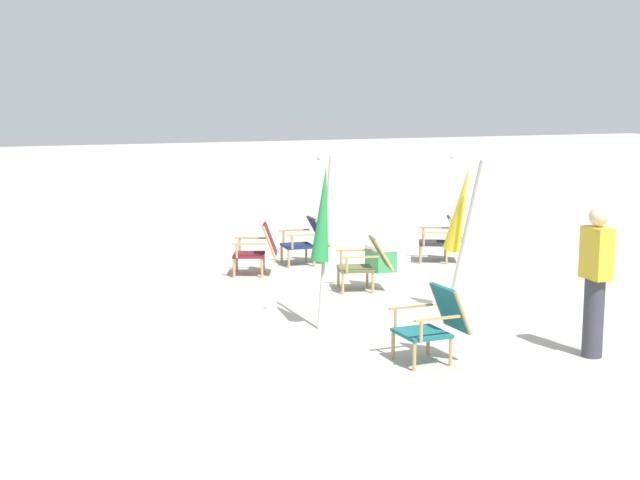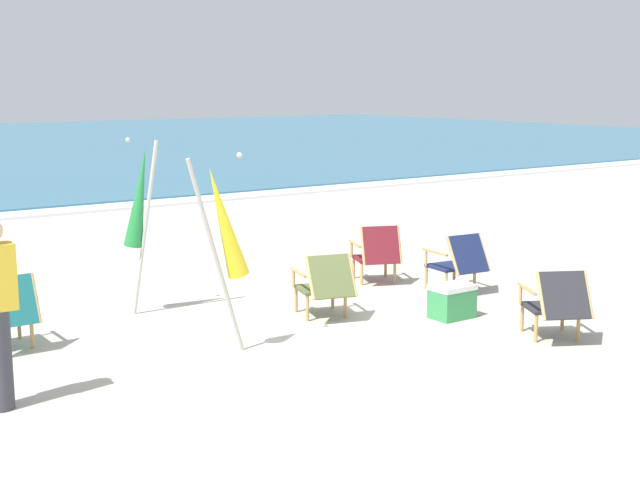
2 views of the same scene
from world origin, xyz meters
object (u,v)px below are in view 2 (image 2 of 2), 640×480
at_px(beach_chair_front_left, 377,252).
at_px(umbrella_furled_green, 140,200).
at_px(cooler_box, 452,301).
at_px(beach_chair_back_right, 557,302).
at_px(beach_chair_mid_center, 459,261).
at_px(umbrella_furled_yellow, 224,224).
at_px(beach_chair_front_right, 6,310).
at_px(beach_chair_far_center, 325,283).

bearing_deg(beach_chair_front_left, umbrella_furled_green, 174.41).
bearing_deg(umbrella_furled_green, cooler_box, -38.08).
bearing_deg(beach_chair_back_right, beach_chair_mid_center, 72.27).
relative_size(umbrella_furled_yellow, cooler_box, 4.18).
distance_m(umbrella_furled_green, cooler_box, 3.84).
xyz_separation_m(beach_chair_front_left, umbrella_furled_green, (-3.31, 0.32, 0.94)).
xyz_separation_m(beach_chair_front_right, umbrella_furled_yellow, (1.78, -1.40, 0.91)).
bearing_deg(beach_chair_front_right, beach_chair_mid_center, -8.40).
height_order(beach_chair_back_right, umbrella_furled_green, umbrella_furled_green).
distance_m(beach_chair_back_right, umbrella_furled_yellow, 3.62).
bearing_deg(beach_chair_front_left, cooler_box, -102.82).
xyz_separation_m(beach_chair_front_right, beach_chair_back_right, (4.88, -3.03, -0.01)).
relative_size(beach_chair_front_left, umbrella_furled_yellow, 0.42).
bearing_deg(beach_chair_back_right, beach_chair_front_left, 86.80).
distance_m(beach_chair_back_right, cooler_box, 1.36).
bearing_deg(beach_chair_far_center, beach_chair_front_right, 165.70).
xyz_separation_m(beach_chair_front_left, beach_chair_front_right, (-5.07, -0.21, -0.00)).
distance_m(umbrella_furled_yellow, cooler_box, 3.08).
bearing_deg(cooler_box, beach_chair_front_right, 159.67).
xyz_separation_m(beach_chair_back_right, cooler_box, (-0.26, 1.32, -0.22)).
relative_size(beach_chair_far_center, beach_chair_front_right, 1.11).
height_order(beach_chair_mid_center, umbrella_furled_green, umbrella_furled_green).
bearing_deg(beach_chair_mid_center, beach_chair_back_right, -107.73).
relative_size(beach_chair_far_center, cooler_box, 1.84).
relative_size(beach_chair_mid_center, cooler_box, 1.65).
height_order(beach_chair_far_center, umbrella_furled_green, umbrella_furled_green).
distance_m(beach_chair_mid_center, umbrella_furled_green, 4.18).
bearing_deg(umbrella_furled_green, beach_chair_front_left, -5.59).
distance_m(beach_chair_far_center, cooler_box, 1.50).
height_order(beach_chair_front_left, umbrella_furled_yellow, umbrella_furled_yellow).
bearing_deg(umbrella_furled_green, umbrella_furled_yellow, -89.17).
bearing_deg(beach_chair_front_left, beach_chair_far_center, -146.89).
bearing_deg(beach_chair_mid_center, beach_chair_front_right, 171.60).
bearing_deg(beach_chair_mid_center, beach_chair_far_center, -178.88).
bearing_deg(umbrella_furled_green, beach_chair_back_right, -48.72).
bearing_deg(beach_chair_front_left, beach_chair_back_right, -93.20).
xyz_separation_m(beach_chair_front_left, umbrella_furled_yellow, (-3.29, -1.61, 0.90)).
height_order(beach_chair_front_left, beach_chair_back_right, beach_chair_front_left).
bearing_deg(umbrella_furled_yellow, cooler_box, -6.36).
height_order(beach_chair_front_right, umbrella_furled_yellow, umbrella_furled_yellow).
bearing_deg(umbrella_furled_green, beach_chair_front_right, -162.88).
xyz_separation_m(beach_chair_front_right, beach_chair_mid_center, (5.59, -0.83, -0.01)).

